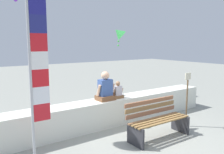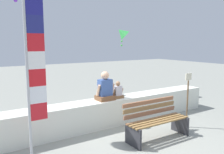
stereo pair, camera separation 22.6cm
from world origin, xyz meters
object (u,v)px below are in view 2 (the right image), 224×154
(kite_green, at_px, (122,33))
(flag_banner, at_px, (33,69))
(person_child, at_px, (118,92))
(person_adult, at_px, (105,89))
(park_bench, at_px, (156,121))
(sign_post, at_px, (188,96))

(kite_green, bearing_deg, flag_banner, -140.99)
(person_child, bearing_deg, person_adult, -179.95)
(kite_green, bearing_deg, person_adult, -131.75)
(flag_banner, xyz_separation_m, kite_green, (4.73, 3.83, 0.90))
(park_bench, distance_m, person_child, 1.45)
(flag_banner, bearing_deg, person_child, 18.79)
(sign_post, bearing_deg, person_child, 136.42)
(kite_green, xyz_separation_m, sign_post, (-0.90, -4.27, -1.81))
(flag_banner, height_order, sign_post, flag_banner)
(person_adult, xyz_separation_m, person_child, (0.41, 0.00, -0.12))
(flag_banner, bearing_deg, kite_green, 39.01)
(park_bench, xyz_separation_m, sign_post, (1.19, 0.08, 0.44))
(park_bench, relative_size, person_child, 3.39)
(flag_banner, bearing_deg, sign_post, -6.58)
(person_child, xyz_separation_m, sign_post, (1.35, -1.28, -0.05))
(flag_banner, relative_size, kite_green, 3.45)
(flag_banner, relative_size, sign_post, 2.10)
(park_bench, bearing_deg, person_adult, 112.90)
(person_child, height_order, kite_green, kite_green)
(park_bench, distance_m, flag_banner, 3.01)
(person_adult, distance_m, person_child, 0.43)
(person_adult, distance_m, flag_banner, 2.35)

